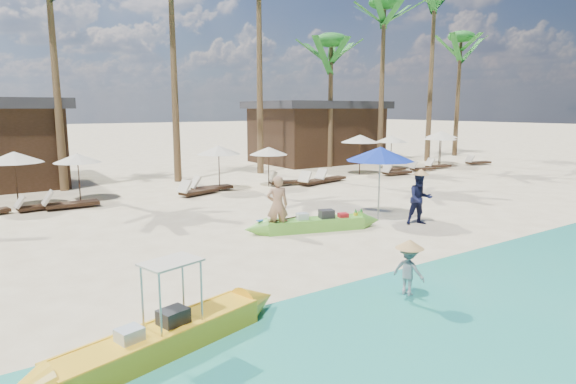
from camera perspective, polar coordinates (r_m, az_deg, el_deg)
ground at (r=12.95m, az=1.19°, el=-7.21°), size 240.00×240.00×0.00m
wet_sand_strip at (r=9.58m, az=19.31°, el=-14.09°), size 240.00×4.50×0.01m
green_canoe at (r=15.22m, az=3.18°, el=-3.78°), size 4.91×1.81×0.64m
yellow_canoe at (r=8.14m, az=-14.69°, el=-16.48°), size 5.50×1.77×1.45m
tourist at (r=14.61m, az=-1.26°, el=-1.57°), size 0.78×0.66×1.81m
vendor_green at (r=16.46m, az=15.36°, el=-0.77°), size 1.04×0.95×1.73m
vendor_yellow at (r=9.82m, az=14.11°, el=-8.97°), size 0.54×0.73×1.01m
blue_umbrella at (r=16.73m, az=10.87°, el=4.46°), size 2.34×2.34×2.52m
resort_parasol_4 at (r=21.08m, az=-29.73°, el=3.60°), size 2.13×2.13×2.19m
lounger_4_right at (r=20.42m, az=-27.59°, el=-1.46°), size 1.73×0.75×0.57m
resort_parasol_5 at (r=21.66m, az=-23.69°, el=3.71°), size 1.93×1.93×1.99m
lounger_5_left at (r=20.28m, az=-24.60°, el=-1.20°), size 2.02×0.66×0.68m
resort_parasol_6 at (r=22.57m, az=-8.22°, el=4.96°), size 2.06×2.06×2.12m
lounger_6_left at (r=21.66m, az=-10.79°, el=0.17°), size 2.05×1.17×0.67m
lounger_6_right at (r=22.60m, az=-9.33°, el=0.63°), size 2.01×0.67×0.68m
resort_parasol_7 at (r=23.57m, az=-2.32°, el=4.89°), size 1.90×1.90×1.95m
lounger_7_left at (r=24.12m, az=-0.35°, el=1.31°), size 1.96×1.12×0.64m
lounger_7_right at (r=24.26m, az=2.98°, el=1.37°), size 2.08×1.17×0.67m
resort_parasol_8 at (r=28.23m, az=8.56°, el=6.27°), size 2.25×2.25×2.32m
lounger_8_left at (r=25.26m, az=4.92°, el=1.67°), size 2.02×0.97×0.66m
resort_parasol_9 at (r=31.18m, az=12.17°, el=6.18°), size 2.06×2.06×2.13m
lounger_9_left at (r=28.40m, az=12.62°, el=2.36°), size 1.89×0.72×0.63m
lounger_9_right at (r=29.82m, az=12.37°, el=2.70°), size 1.86×0.90×0.61m
resort_parasol_10 at (r=33.28m, az=17.59°, el=6.32°), size 2.16×2.16×2.23m
lounger_10_left at (r=30.76m, az=15.51°, el=2.76°), size 1.72×0.89×0.56m
lounger_10_right at (r=32.30m, az=17.23°, el=3.03°), size 1.88×0.77×0.62m
resort_parasol_11 at (r=34.83m, az=17.73°, el=6.54°), size 2.22×2.22×2.29m
lounger_11_left at (r=35.35m, az=21.49°, el=3.35°), size 1.96×0.94×0.64m
palm_6 at (r=31.89m, az=5.13°, el=15.68°), size 2.08×2.08×8.51m
palm_7 at (r=33.99m, az=11.27°, el=18.47°), size 2.08×2.08×11.08m
palm_8 at (r=37.24m, az=16.91°, el=19.32°), size 2.08×2.08×12.70m
palm_9 at (r=41.86m, az=19.74°, el=15.14°), size 2.08×2.08×9.82m
pavilion_east at (r=34.82m, az=3.37°, el=7.20°), size 8.80×6.60×4.30m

